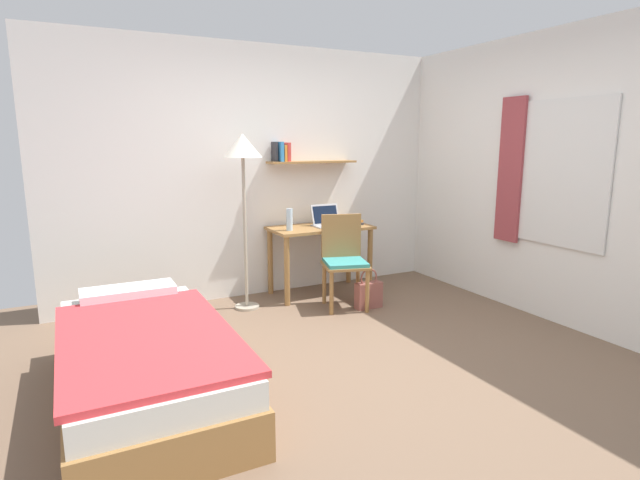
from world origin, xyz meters
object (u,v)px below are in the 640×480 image
Objects in this scene: desk at (320,239)px; desk_chair at (344,257)px; bed at (146,363)px; water_bottle at (289,220)px; standing_lamp at (243,157)px; laptop at (327,220)px; handbag at (369,294)px; book_stack at (352,222)px.

desk_chair is at bearing -88.64° from desk.
water_bottle reaches higher than bed.
water_bottle is (0.49, 0.04, -0.63)m from standing_lamp.
laptop is 0.94m from handbag.
laptop is at bearing 10.36° from water_bottle.
bed is at bearing -147.75° from book_stack.
water_bottle is 0.95× the size of book_stack.
desk_chair is 1.38m from standing_lamp.
handbag is (0.11, -0.67, -0.65)m from laptop.
standing_lamp is at bearing -175.37° from book_stack.
bed is at bearing -158.54° from handbag.
water_bottle is at bearing 41.73° from bed.
laptop reaches higher than handbag.
bed is 1.84× the size of desk.
laptop reaches higher than book_stack.
bed is at bearing -142.79° from desk.
bed is 2.28m from water_bottle.
laptop is 1.38× the size of book_stack.
water_bottle is at bearing -175.41° from book_stack.
standing_lamp is 1.80m from handbag.
desk_chair is 2.83× the size of laptop.
standing_lamp is 5.27× the size of laptop.
desk_chair is 3.89× the size of book_stack.
book_stack is (2.42, 1.53, 0.52)m from bed.
handbag is at bearing -106.25° from book_stack.
laptop is at bearing 99.32° from handbag.
bed is 8.85× the size of water_bottle.
water_bottle reaches higher than handbag.
desk is 0.63× the size of standing_lamp.
bed is 6.12× the size of laptop.
desk_chair is 0.59m from laptop.
desk is 0.21m from laptop.
standing_lamp is at bearing 50.95° from bed.
desk_chair is 0.44m from handbag.
desk_chair is 4.09× the size of water_bottle.
water_bottle is (-0.39, -0.08, 0.25)m from desk.
book_stack is (0.78, 0.06, -0.09)m from water_bottle.
bed is 2.40m from handbag.
book_stack is at bearing 4.63° from standing_lamp.
handbag is at bearing -44.95° from water_bottle.
desk is 4.58× the size of book_stack.
book_stack is 0.92m from handbag.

